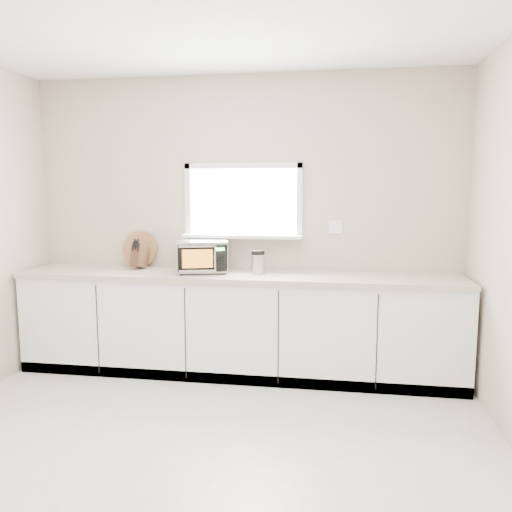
# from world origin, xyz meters

# --- Properties ---
(ground) EXTENTS (4.00, 4.00, 0.00)m
(ground) POSITION_xyz_m (0.00, 0.00, 0.00)
(ground) COLOR beige
(ground) RESTS_ON ground
(back_wall) EXTENTS (4.00, 0.17, 2.70)m
(back_wall) POSITION_xyz_m (0.00, 2.00, 1.36)
(back_wall) COLOR #C0AE99
(back_wall) RESTS_ON ground
(cabinets) EXTENTS (3.92, 0.60, 0.88)m
(cabinets) POSITION_xyz_m (0.00, 1.70, 0.44)
(cabinets) COLOR white
(cabinets) RESTS_ON ground
(countertop) EXTENTS (3.92, 0.64, 0.04)m
(countertop) POSITION_xyz_m (0.00, 1.69, 0.90)
(countertop) COLOR #B6AB96
(countertop) RESTS_ON cabinets
(microwave) EXTENTS (0.52, 0.46, 0.29)m
(microwave) POSITION_xyz_m (-0.32, 1.71, 1.07)
(microwave) COLOR black
(microwave) RESTS_ON countertop
(knife_block) EXTENTS (0.13, 0.21, 0.29)m
(knife_block) POSITION_xyz_m (-0.96, 1.80, 1.04)
(knife_block) COLOR #482F19
(knife_block) RESTS_ON countertop
(cutting_board) EXTENTS (0.34, 0.08, 0.34)m
(cutting_board) POSITION_xyz_m (-1.01, 1.94, 1.09)
(cutting_board) COLOR #945639
(cutting_board) RESTS_ON countertop
(coffee_grinder) EXTENTS (0.12, 0.12, 0.21)m
(coffee_grinder) POSITION_xyz_m (0.18, 1.71, 1.02)
(coffee_grinder) COLOR #ADB0B5
(coffee_grinder) RESTS_ON countertop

